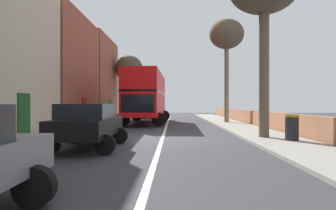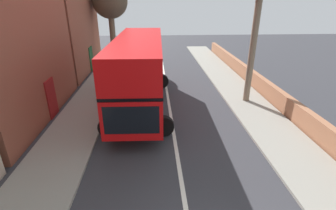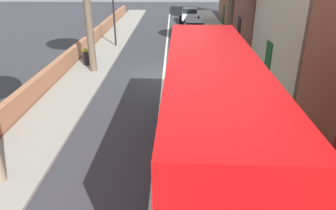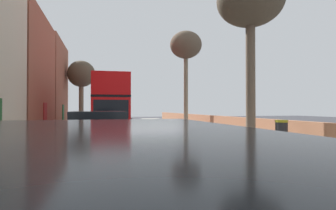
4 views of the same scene
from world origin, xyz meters
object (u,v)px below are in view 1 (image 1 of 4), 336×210
object	(u,v)px
street_tree_left_0	(129,70)
litter_bin_right	(292,127)
street_tree_right_1	(227,36)
parked_car_blue_left_3	(147,110)
double_decker_bus	(146,95)
parked_car_black_left_2	(89,123)

from	to	relation	value
street_tree_left_0	litter_bin_right	distance (m)	25.98
street_tree_left_0	street_tree_right_1	distance (m)	14.58
parked_car_blue_left_3	street_tree_left_0	xyz separation A→B (m)	(-2.28, 0.99, 4.75)
parked_car_blue_left_3	double_decker_bus	bearing A→B (deg)	-85.52
double_decker_bus	litter_bin_right	world-z (taller)	double_decker_bus
parked_car_blue_left_3	street_tree_left_0	distance (m)	5.36
parked_car_black_left_2	street_tree_right_1	xyz separation A→B (m)	(7.37, 14.20, 6.25)
double_decker_bus	street_tree_right_1	distance (m)	8.15
parked_car_black_left_2	street_tree_right_1	world-z (taller)	street_tree_right_1
parked_car_black_left_2	street_tree_left_0	size ratio (longest dim) A/B	0.60
street_tree_left_0	litter_bin_right	bearing A→B (deg)	-66.70
double_decker_bus	parked_car_blue_left_3	world-z (taller)	double_decker_bus
double_decker_bus	parked_car_blue_left_3	distance (m)	10.36
double_decker_bus	parked_car_blue_left_3	bearing A→B (deg)	94.48
parked_car_blue_left_3	litter_bin_right	world-z (taller)	parked_car_blue_left_3
parked_car_black_left_2	litter_bin_right	distance (m)	7.97
double_decker_bus	street_tree_left_0	size ratio (longest dim) A/B	1.40
parked_car_blue_left_3	litter_bin_right	xyz separation A→B (m)	(7.80, -22.42, -0.27)
street_tree_left_0	parked_car_blue_left_3	bearing A→B (deg)	-23.51
litter_bin_right	double_decker_bus	bearing A→B (deg)	119.87
double_decker_bus	parked_car_black_left_2	distance (m)	13.91
street_tree_right_1	parked_car_blue_left_3	bearing A→B (deg)	126.83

